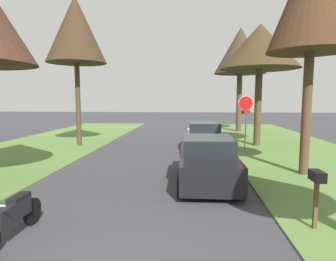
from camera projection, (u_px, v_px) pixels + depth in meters
stop_sign_far at (246, 111)px, 15.61m from camera, size 0.81×0.38×2.96m
street_tree_right_mid_b at (260, 47)px, 16.74m from camera, size 4.66×4.66×7.15m
street_tree_right_far at (240, 51)px, 24.23m from camera, size 4.37×4.37×8.80m
street_tree_left_mid_b at (76, 30)px, 16.64m from camera, size 3.47×3.47×8.74m
parked_sedan_black at (207, 161)px, 9.74m from camera, size 1.99×4.42×1.57m
parked_sedan_white at (204, 138)px, 15.76m from camera, size 1.99×4.42×1.57m
parked_motorcycle at (13, 216)px, 5.78m from camera, size 0.60×2.05×0.97m
curbside_mailbox at (317, 183)px, 6.09m from camera, size 0.22×0.44×1.27m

